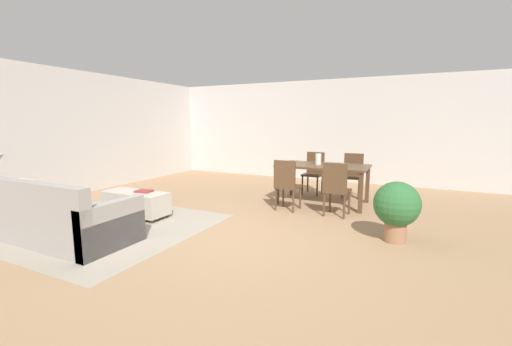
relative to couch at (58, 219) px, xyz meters
name	(u,v)px	position (x,y,z in m)	size (l,w,h in m)	color
ground_plane	(233,234)	(2.00, 1.22, -0.29)	(10.80, 10.80, 0.00)	#9E7A56
wall_back	(325,131)	(2.00, 6.22, 1.06)	(9.00, 0.12, 2.70)	beige
wall_left	(58,133)	(-2.50, 1.72, 1.06)	(0.12, 11.00, 2.70)	beige
area_rug	(104,226)	(0.04, 0.67, -0.29)	(3.00, 2.80, 0.01)	gray
couch	(58,219)	(0.00, 0.00, 0.00)	(2.08, 0.94, 0.86)	gray
ottoman_table	(136,202)	(0.08, 1.28, -0.05)	(1.14, 0.47, 0.42)	#B7AD9E
dining_table	(323,169)	(2.66, 3.59, 0.38)	(1.69, 0.97, 0.76)	#513823
dining_chair_near_left	(286,182)	(2.22, 2.75, 0.23)	(0.41, 0.41, 0.92)	#513823
dining_chair_near_right	(336,186)	(3.10, 2.76, 0.23)	(0.42, 0.42, 0.92)	#513823
dining_chair_far_left	(314,170)	(2.25, 4.40, 0.23)	(0.42, 0.42, 0.92)	#513823
dining_chair_far_right	(353,172)	(3.08, 4.46, 0.23)	(0.41, 0.41, 0.92)	#513823
vase_centerpiece	(318,159)	(2.56, 3.58, 0.58)	(0.11, 0.11, 0.21)	silver
book_on_ottoman	(144,191)	(0.23, 1.33, 0.15)	(0.26, 0.20, 0.03)	maroon
potted_plant	(397,206)	(4.09, 1.93, 0.19)	(0.60, 0.60, 0.81)	#996B4C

